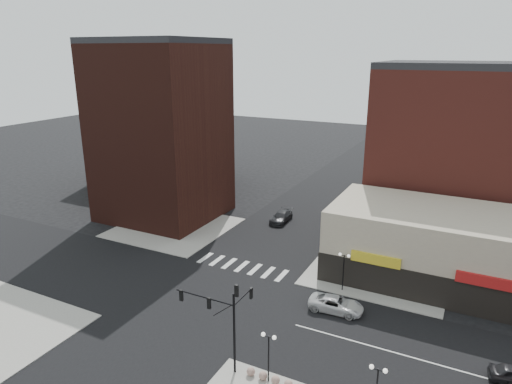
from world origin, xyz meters
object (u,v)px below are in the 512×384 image
at_px(white_suv, 336,304).
at_px(traffic_signal, 225,312).
at_px(street_lamp_se_b, 377,379).
at_px(street_lamp_ne, 344,262).
at_px(dark_sedan_north, 281,217).
at_px(street_lamp_se_a, 269,346).

bearing_deg(white_suv, traffic_signal, 151.83).
distance_m(street_lamp_se_b, street_lamp_ne, 17.46).
bearing_deg(street_lamp_ne, traffic_signal, -106.75).
bearing_deg(dark_sedan_north, street_lamp_se_b, -58.58).
height_order(street_lamp_se_a, street_lamp_se_b, same).
xyz_separation_m(street_lamp_se_a, dark_sedan_north, (-12.89, 31.61, -2.53)).
xyz_separation_m(street_lamp_ne, dark_sedan_north, (-13.89, 15.61, -2.53)).
bearing_deg(dark_sedan_north, white_suv, -55.69).
xyz_separation_m(traffic_signal, street_lamp_se_a, (3.76, -0.17, -1.67)).
bearing_deg(traffic_signal, street_lamp_se_b, -0.82).
distance_m(street_lamp_se_a, street_lamp_se_b, 8.00).
bearing_deg(street_lamp_se_a, white_suv, 82.54).
height_order(traffic_signal, street_lamp_se_a, traffic_signal).
bearing_deg(traffic_signal, dark_sedan_north, 106.18).
relative_size(traffic_signal, street_lamp_ne, 1.87).
bearing_deg(dark_sedan_north, traffic_signal, -75.85).
bearing_deg(street_lamp_se_a, dark_sedan_north, 112.18).
height_order(traffic_signal, street_lamp_ne, traffic_signal).
xyz_separation_m(traffic_signal, dark_sedan_north, (-9.13, 31.45, -4.20)).
bearing_deg(street_lamp_se_a, street_lamp_se_b, 0.00).
bearing_deg(white_suv, street_lamp_se_b, -155.59).
xyz_separation_m(street_lamp_se_a, white_suv, (1.57, 11.97, -2.56)).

